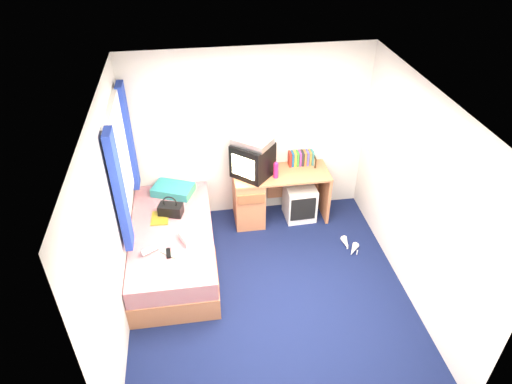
{
  "coord_description": "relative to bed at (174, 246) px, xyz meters",
  "views": [
    {
      "loc": [
        -0.71,
        -3.66,
        4.07
      ],
      "look_at": [
        -0.06,
        0.7,
        0.98
      ],
      "focal_mm": 32.0,
      "sensor_mm": 36.0,
      "label": 1
    }
  ],
  "objects": [
    {
      "name": "window_assembly",
      "position": [
        -0.45,
        0.2,
        1.15
      ],
      "size": [
        0.11,
        1.42,
        1.4
      ],
      "color": "silver",
      "rests_on": "room_shell"
    },
    {
      "name": "storage_cube",
      "position": [
        1.77,
        0.7,
        -0.01
      ],
      "size": [
        0.43,
        0.43,
        0.51
      ],
      "primitive_type": "cube",
      "rotation": [
        0.0,
        0.0,
        0.04
      ],
      "color": "white",
      "rests_on": "ground"
    },
    {
      "name": "picture_frame",
      "position": [
        1.98,
        0.83,
        0.55
      ],
      "size": [
        0.03,
        0.12,
        0.14
      ],
      "primitive_type": "cube",
      "rotation": [
        0.0,
        0.0,
        -0.07
      ],
      "color": "black",
      "rests_on": "desk"
    },
    {
      "name": "ground",
      "position": [
        1.1,
        -0.7,
        -0.27
      ],
      "size": [
        3.4,
        3.4,
        0.0
      ],
      "primitive_type": "plane",
      "color": "#0C1438",
      "rests_on": "ground"
    },
    {
      "name": "towel",
      "position": [
        0.26,
        -0.22,
        0.32
      ],
      "size": [
        0.35,
        0.32,
        0.09
      ],
      "primitive_type": "cube",
      "rotation": [
        0.0,
        0.0,
        0.41
      ],
      "color": "silver",
      "rests_on": "bed"
    },
    {
      "name": "magazine",
      "position": [
        -0.14,
        0.23,
        0.28
      ],
      "size": [
        0.23,
        0.29,
        0.01
      ],
      "primitive_type": "cube",
      "rotation": [
        0.0,
        0.0,
        -0.06
      ],
      "color": "yellow",
      "rests_on": "bed"
    },
    {
      "name": "handbag",
      "position": [
        0.0,
        0.3,
        0.35
      ],
      "size": [
        0.33,
        0.24,
        0.28
      ],
      "rotation": [
        0.0,
        0.0,
        -0.29
      ],
      "color": "black",
      "rests_on": "bed"
    },
    {
      "name": "colour_swatch_fan",
      "position": [
        -0.02,
        -0.44,
        0.28
      ],
      "size": [
        0.21,
        0.19,
        0.01
      ],
      "primitive_type": "cube",
      "rotation": [
        0.0,
        0.0,
        -0.69
      ],
      "color": "yellow",
      "rests_on": "bed"
    },
    {
      "name": "desk",
      "position": [
        1.22,
        0.74,
        0.14
      ],
      "size": [
        1.3,
        0.55,
        0.75
      ],
      "color": "#C17950",
      "rests_on": "ground"
    },
    {
      "name": "book_row",
      "position": [
        1.8,
        0.9,
        0.58
      ],
      "size": [
        0.34,
        0.13,
        0.2
      ],
      "color": "maroon",
      "rests_on": "desk"
    },
    {
      "name": "vcr",
      "position": [
        1.11,
        0.74,
        0.99
      ],
      "size": [
        0.57,
        0.55,
        0.09
      ],
      "primitive_type": "cube",
      "rotation": [
        0.0,
        0.0,
        -0.68
      ],
      "color": "silver",
      "rests_on": "crt_tv"
    },
    {
      "name": "crt_tv",
      "position": [
        1.1,
        0.74,
        0.71
      ],
      "size": [
        0.63,
        0.63,
        0.46
      ],
      "rotation": [
        0.0,
        0.0,
        -0.74
      ],
      "color": "black",
      "rests_on": "desk"
    },
    {
      "name": "bed",
      "position": [
        0.0,
        0.0,
        0.0
      ],
      "size": [
        1.01,
        2.0,
        0.54
      ],
      "color": "#C17950",
      "rests_on": "ground"
    },
    {
      "name": "pillow",
      "position": [
        0.03,
        0.76,
        0.33
      ],
      "size": [
        0.61,
        0.51,
        0.11
      ],
      "primitive_type": "cube",
      "rotation": [
        0.0,
        0.0,
        -0.4
      ],
      "color": "#1958A6",
      "rests_on": "bed"
    },
    {
      "name": "water_bottle",
      "position": [
        -0.24,
        -0.38,
        0.31
      ],
      "size": [
        0.21,
        0.16,
        0.07
      ],
      "primitive_type": "cylinder",
      "rotation": [
        0.0,
        1.57,
        0.55
      ],
      "color": "silver",
      "rests_on": "bed"
    },
    {
      "name": "aerosol_can",
      "position": [
        1.36,
        0.82,
        0.56
      ],
      "size": [
        0.05,
        0.05,
        0.16
      ],
      "primitive_type": "cylinder",
      "rotation": [
        0.0,
        0.0,
        0.05
      ],
      "color": "white",
      "rests_on": "desk"
    },
    {
      "name": "white_heels",
      "position": [
        2.27,
        -0.09,
        -0.23
      ],
      "size": [
        0.21,
        0.36,
        0.09
      ],
      "color": "white",
      "rests_on": "ground"
    },
    {
      "name": "room_shell",
      "position": [
        1.1,
        -0.7,
        1.18
      ],
      "size": [
        3.4,
        3.4,
        3.4
      ],
      "color": "white",
      "rests_on": "ground"
    },
    {
      "name": "remote_control",
      "position": [
        -0.03,
        -0.44,
        0.28
      ],
      "size": [
        0.06,
        0.16,
        0.02
      ],
      "primitive_type": "cube",
      "rotation": [
        0.0,
        0.0,
        0.07
      ],
      "color": "black",
      "rests_on": "bed"
    },
    {
      "name": "pink_water_bottle",
      "position": [
        1.4,
        0.63,
        0.59
      ],
      "size": [
        0.07,
        0.07,
        0.21
      ],
      "primitive_type": "cylinder",
      "rotation": [
        0.0,
        0.0,
        -0.12
      ],
      "color": "#D51E60",
      "rests_on": "desk"
    }
  ]
}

